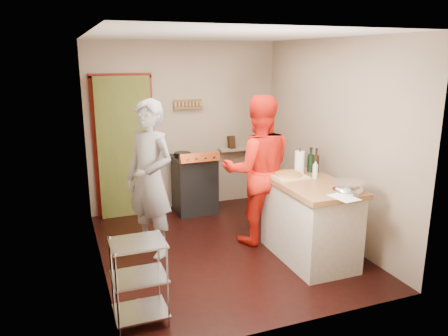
{
  "coord_description": "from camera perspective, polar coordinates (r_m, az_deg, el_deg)",
  "views": [
    {
      "loc": [
        -1.83,
        -4.79,
        2.38
      ],
      "look_at": [
        -0.01,
        0.0,
        1.05
      ],
      "focal_mm": 35.0,
      "sensor_mm": 36.0,
      "label": 1
    }
  ],
  "objects": [
    {
      "name": "floor",
      "position": [
        5.65,
        0.06,
        -10.39
      ],
      "size": [
        3.5,
        3.5,
        0.0
      ],
      "primitive_type": "plane",
      "color": "black",
      "rests_on": "ground"
    },
    {
      "name": "stove",
      "position": [
        6.77,
        -3.86,
        -2.09
      ],
      "size": [
        0.6,
        0.63,
        1.0
      ],
      "color": "black",
      "rests_on": "ground"
    },
    {
      "name": "back_wall",
      "position": [
        6.8,
        -10.41,
        3.68
      ],
      "size": [
        3.0,
        0.44,
        2.6
      ],
      "color": "gray",
      "rests_on": "ground"
    },
    {
      "name": "wire_shelving",
      "position": [
        4.12,
        -11.01,
        -13.9
      ],
      "size": [
        0.48,
        0.4,
        0.8
      ],
      "color": "silver",
      "rests_on": "ground"
    },
    {
      "name": "island",
      "position": [
        5.31,
        11.15,
        -6.51
      ],
      "size": [
        0.74,
        1.4,
        1.26
      ],
      "color": "beige",
      "rests_on": "ground"
    },
    {
      "name": "left_wall",
      "position": [
        4.92,
        -16.48,
        1.23
      ],
      "size": [
        0.04,
        3.5,
        2.6
      ],
      "primitive_type": "cube",
      "color": "gray",
      "rests_on": "ground"
    },
    {
      "name": "person_stripe",
      "position": [
        5.28,
        -9.65,
        -1.45
      ],
      "size": [
        0.76,
        0.83,
        1.9
      ],
      "primitive_type": "imported",
      "rotation": [
        0.0,
        0.0,
        -0.98
      ],
      "color": "#B7B8BD",
      "rests_on": "ground"
    },
    {
      "name": "right_wall",
      "position": [
        5.93,
        13.75,
        3.6
      ],
      "size": [
        0.04,
        3.5,
        2.6
      ],
      "primitive_type": "cube",
      "color": "gray",
      "rests_on": "ground"
    },
    {
      "name": "ceiling",
      "position": [
        5.13,
        0.07,
        17.07
      ],
      "size": [
        3.0,
        3.5,
        0.02
      ],
      "primitive_type": "cube",
      "color": "white",
      "rests_on": "back_wall"
    },
    {
      "name": "person_red",
      "position": [
        5.58,
        4.48,
        -0.33
      ],
      "size": [
        1.07,
        0.91,
        1.91
      ],
      "primitive_type": "imported",
      "rotation": [
        0.0,
        0.0,
        2.92
      ],
      "color": "red",
      "rests_on": "ground"
    }
  ]
}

